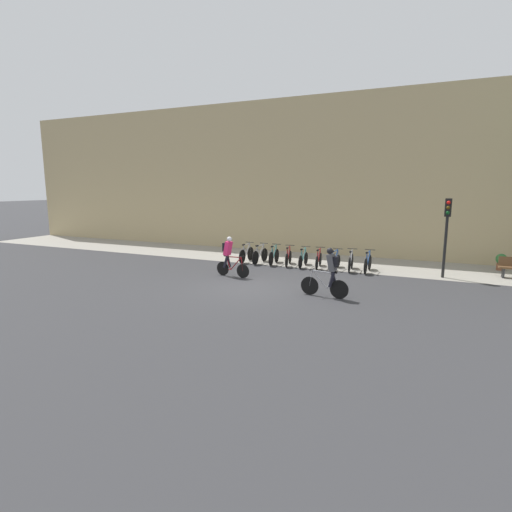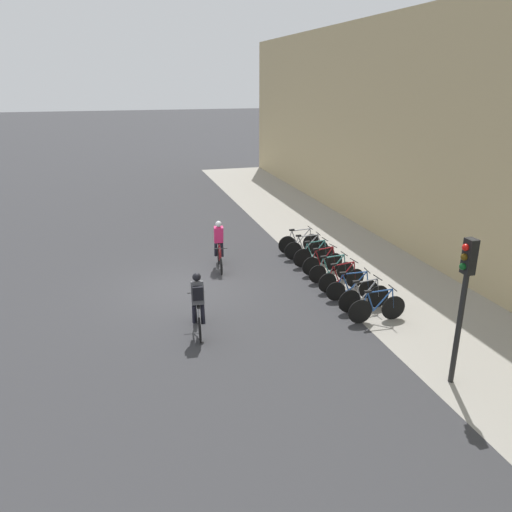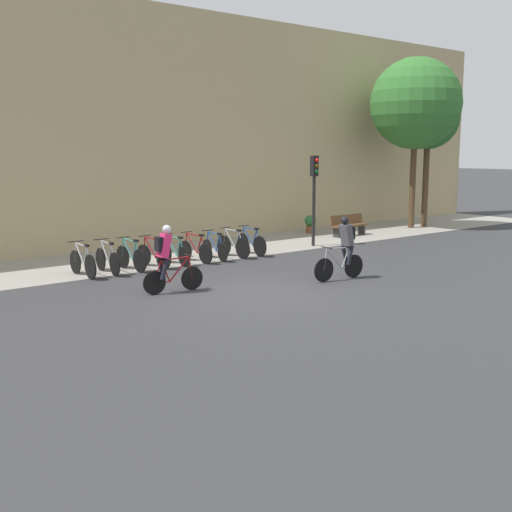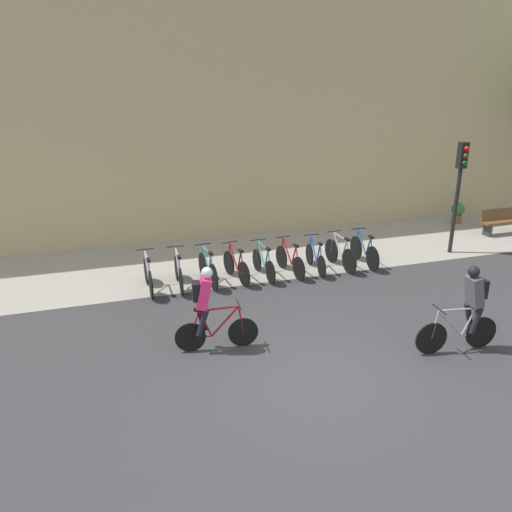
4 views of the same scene
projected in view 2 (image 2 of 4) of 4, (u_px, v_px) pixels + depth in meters
name	position (u px, v px, depth m)	size (l,w,h in m)	color
ground	(183.00, 289.00, 16.20)	(200.00, 200.00, 0.00)	#333335
kerb_strip	(370.00, 268.00, 17.94)	(44.00, 4.50, 0.01)	gray
building_facade	(447.00, 140.00, 17.11)	(44.00, 0.60, 8.90)	tan
cyclist_pink	(219.00, 242.00, 17.75)	(1.65, 0.49, 1.74)	black
cyclist_grey	(198.00, 303.00, 12.99)	(1.76, 0.47, 1.77)	black
parked_bike_0	(299.00, 242.00, 19.50)	(0.46, 1.72, 0.99)	black
parked_bike_1	(306.00, 248.00, 18.80)	(0.46, 1.73, 0.98)	black
parked_bike_2	(314.00, 255.00, 18.10)	(0.46, 1.65, 0.98)	black
parked_bike_3	(323.00, 262.00, 17.41)	(0.46, 1.61, 0.97)	black
parked_bike_4	(332.00, 270.00, 16.72)	(0.46, 1.66, 0.95)	black
parked_bike_5	(341.00, 278.00, 16.02)	(0.46, 1.67, 0.96)	black
parked_bike_6	(352.00, 288.00, 15.32)	(0.46, 1.66, 0.94)	black
parked_bike_7	(364.00, 297.00, 14.62)	(0.46, 1.67, 0.98)	black
parked_bike_8	(377.00, 308.00, 13.92)	(0.46, 1.72, 0.99)	black
traffic_light_pole	(465.00, 286.00, 10.47)	(0.26, 0.30, 3.38)	black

